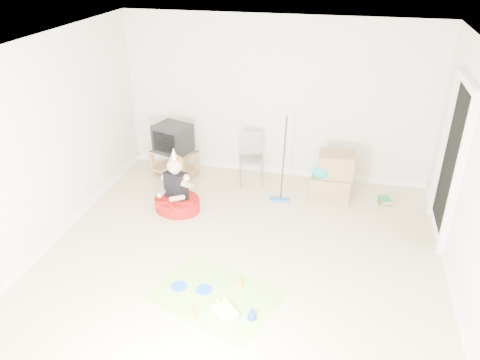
% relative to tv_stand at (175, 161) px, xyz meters
% --- Properties ---
extents(ground, '(5.00, 5.00, 0.00)m').
position_rel_tv_stand_xyz_m(ground, '(1.60, -1.99, -0.27)').
color(ground, beige).
rests_on(ground, ground).
extents(doorway_recess, '(0.02, 0.90, 2.05)m').
position_rel_tv_stand_xyz_m(doorway_recess, '(4.08, -0.79, 0.76)').
color(doorway_recess, black).
rests_on(doorway_recess, ground).
extents(tv_stand, '(0.82, 0.65, 0.45)m').
position_rel_tv_stand_xyz_m(tv_stand, '(0.00, 0.00, 0.00)').
color(tv_stand, '#996B45').
rests_on(tv_stand, ground).
extents(crt_tv, '(0.66, 0.60, 0.47)m').
position_rel_tv_stand_xyz_m(crt_tv, '(0.00, -0.00, 0.41)').
color(crt_tv, black).
rests_on(crt_tv, tv_stand).
extents(folding_chair, '(0.47, 0.46, 0.86)m').
position_rel_tv_stand_xyz_m(folding_chair, '(1.30, 0.03, 0.15)').
color(folding_chair, gray).
rests_on(folding_chair, ground).
extents(cardboard_boxes, '(0.62, 0.48, 0.75)m').
position_rel_tv_stand_xyz_m(cardboard_boxes, '(2.60, -0.16, 0.09)').
color(cardboard_boxes, '#9D774C').
rests_on(cardboard_boxes, ground).
extents(floor_mop, '(0.31, 0.42, 1.25)m').
position_rel_tv_stand_xyz_m(floor_mop, '(1.85, -0.43, -0.01)').
color(floor_mop, blue).
rests_on(floor_mop, ground).
extents(book_pile, '(0.21, 0.25, 0.10)m').
position_rel_tv_stand_xyz_m(book_pile, '(3.42, -0.13, -0.22)').
color(book_pile, '#2A8049').
rests_on(book_pile, ground).
extents(seated_woman, '(0.88, 0.88, 1.00)m').
position_rel_tv_stand_xyz_m(seated_woman, '(0.41, -1.04, -0.05)').
color(seated_woman, '#AD1110').
rests_on(seated_woman, ground).
extents(party_mat, '(1.62, 1.40, 0.01)m').
position_rel_tv_stand_xyz_m(party_mat, '(1.48, -2.72, -0.26)').
color(party_mat, '#FF3597').
rests_on(party_mat, ground).
extents(birthday_cake, '(0.33, 0.33, 0.13)m').
position_rel_tv_stand_xyz_m(birthday_cake, '(1.66, -2.99, -0.23)').
color(birthday_cake, white).
rests_on(birthday_cake, party_mat).
extents(blue_plate_near, '(0.27, 0.27, 0.01)m').
position_rel_tv_stand_xyz_m(blue_plate_near, '(1.33, -2.67, -0.26)').
color(blue_plate_near, blue).
rests_on(blue_plate_near, party_mat).
extents(blue_plate_far, '(0.21, 0.21, 0.01)m').
position_rel_tv_stand_xyz_m(blue_plate_far, '(1.03, -2.68, -0.26)').
color(blue_plate_far, blue).
rests_on(blue_plate_far, party_mat).
extents(orange_cup_near, '(0.09, 0.09, 0.07)m').
position_rel_tv_stand_xyz_m(orange_cup_near, '(1.71, -2.49, -0.22)').
color(orange_cup_near, orange).
rests_on(orange_cup_near, party_mat).
extents(orange_cup_far, '(0.09, 0.09, 0.07)m').
position_rel_tv_stand_xyz_m(orange_cup_far, '(1.34, -3.08, -0.22)').
color(orange_cup_far, orange).
rests_on(orange_cup_far, party_mat).
extents(blue_party_hat, '(0.14, 0.14, 0.16)m').
position_rel_tv_stand_xyz_m(blue_party_hat, '(1.96, -2.97, -0.18)').
color(blue_party_hat, blue).
rests_on(blue_party_hat, party_mat).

